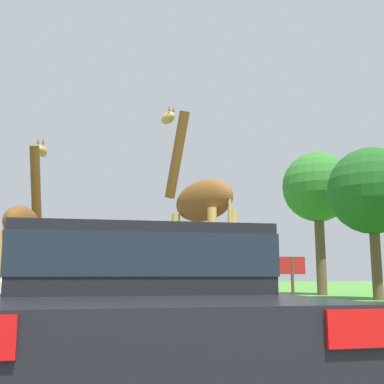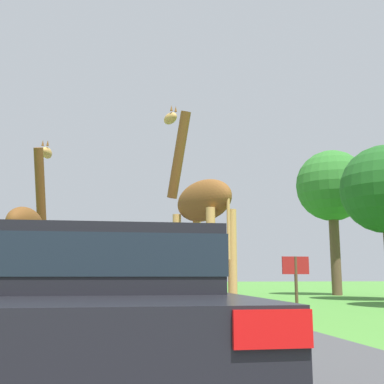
% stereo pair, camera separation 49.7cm
% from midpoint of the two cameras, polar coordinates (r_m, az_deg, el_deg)
% --- Properties ---
extents(road, '(8.08, 120.00, 0.00)m').
position_cam_midpoint_polar(road, '(29.86, -12.09, -11.66)').
color(road, '#424244').
rests_on(road, ground).
extents(giraffe_near_road, '(1.53, 2.80, 5.49)m').
position_cam_midpoint_polar(giraffe_near_road, '(11.15, -0.31, -2.13)').
color(giraffe_near_road, tan).
rests_on(giraffe_near_road, ground).
extents(giraffe_companion, '(0.99, 2.52, 4.64)m').
position_cam_midpoint_polar(giraffe_companion, '(12.02, -20.53, -4.04)').
color(giraffe_companion, tan).
rests_on(giraffe_companion, ground).
extents(car_lead_maroon, '(1.96, 4.18, 1.41)m').
position_cam_midpoint_polar(car_lead_maroon, '(4.10, -10.47, -14.06)').
color(car_lead_maroon, black).
rests_on(car_lead_maroon, ground).
extents(car_queue_right, '(1.78, 4.46, 1.36)m').
position_cam_midpoint_polar(car_queue_right, '(21.04, -8.57, -10.65)').
color(car_queue_right, silver).
rests_on(car_queue_right, ground).
extents(car_queue_left, '(1.73, 4.58, 1.30)m').
position_cam_midpoint_polar(car_queue_left, '(27.97, -5.65, -10.54)').
color(car_queue_left, maroon).
rests_on(car_queue_left, ground).
extents(car_far_ahead, '(1.78, 4.04, 1.36)m').
position_cam_midpoint_polar(car_far_ahead, '(15.91, -22.70, -10.27)').
color(car_far_ahead, silver).
rests_on(car_far_ahead, ground).
extents(car_verge_right, '(1.90, 4.34, 1.24)m').
position_cam_midpoint_polar(car_verge_right, '(28.83, -15.79, -10.26)').
color(car_verge_right, navy).
rests_on(car_verge_right, ground).
extents(tree_centre_back, '(3.94, 3.94, 7.95)m').
position_cam_midpoint_polar(tree_centre_back, '(27.89, 14.18, 0.45)').
color(tree_centre_back, brown).
rests_on(tree_centre_back, ground).
extents(tree_right_cluster, '(3.90, 3.90, 6.77)m').
position_cam_midpoint_polar(tree_right_cluster, '(22.96, 19.95, 0.08)').
color(tree_right_cluster, brown).
rests_on(tree_right_cluster, ground).
extents(sign_post, '(0.70, 0.08, 1.53)m').
position_cam_midpoint_polar(sign_post, '(12.53, 10.69, -9.65)').
color(sign_post, '#4C3823').
rests_on(sign_post, ground).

